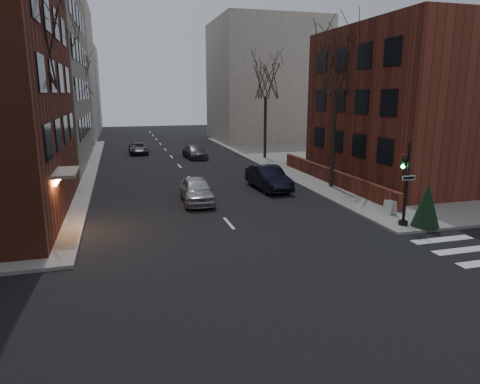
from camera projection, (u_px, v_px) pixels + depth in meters
name	position (u px, v px, depth m)	size (l,w,h in m)	color
ground	(351.00, 365.00, 10.31)	(160.00, 160.00, 0.00)	black
sidewalk_far_right	(448.00, 153.00, 46.09)	(44.00, 44.00, 0.15)	gray
building_right_brick	(423.00, 106.00, 31.25)	(12.00, 14.00, 11.00)	maroon
low_wall_right	(331.00, 176.00, 30.44)	(0.35, 16.00, 1.00)	maroon
building_distant_la	(36.00, 73.00, 55.88)	(14.00, 16.00, 18.00)	#C0B5A2
building_distant_ra	(266.00, 81.00, 59.35)	(14.00, 14.00, 16.00)	#C0B5A2
building_distant_lb	(68.00, 90.00, 72.80)	(10.00, 12.00, 14.00)	#C0B5A2
traffic_signal	(405.00, 190.00, 20.41)	(0.76, 0.44, 4.00)	black
tree_left_a	(27.00, 46.00, 19.20)	(4.18, 4.18, 10.26)	#2D231C
tree_left_b	(60.00, 57.00, 30.35)	(4.40, 4.40, 10.80)	#2D231C
tree_left_c	(78.00, 77.00, 43.68)	(3.96, 3.96, 9.72)	#2D231C
tree_right_a	(337.00, 67.00, 27.70)	(3.96, 3.96, 9.72)	#2D231C
tree_right_b	(266.00, 80.00, 40.93)	(3.74, 3.74, 9.18)	#2D231C
streetlamp_near	(69.00, 127.00, 27.82)	(0.36, 0.36, 6.28)	black
streetlamp_far	(88.00, 114.00, 46.57)	(0.36, 0.36, 6.28)	black
parked_sedan	(268.00, 178.00, 29.01)	(1.68, 4.82, 1.59)	black
car_lane_silver	(197.00, 190.00, 25.54)	(1.77, 4.41, 1.50)	#AAAAAF
car_lane_gray	(195.00, 152.00, 42.97)	(1.80, 4.42, 1.28)	#444449
car_lane_far	(138.00, 148.00, 46.15)	(1.95, 4.22, 1.17)	#3B3C40
sandwich_board	(390.00, 208.00, 22.40)	(0.36, 0.50, 0.80)	silver
evergreen_shrub	(427.00, 205.00, 20.34)	(1.30, 1.30, 2.17)	black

